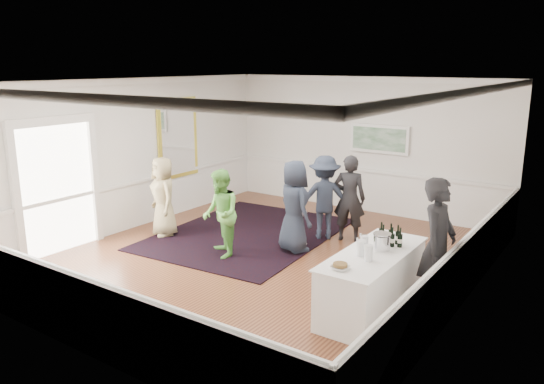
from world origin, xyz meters
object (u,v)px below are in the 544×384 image
Objects in this scene: bartender at (438,246)px; ice_bucket at (382,242)px; serving_table at (372,282)px; guest_lilac at (297,208)px; guest_navy at (294,206)px; guest_green at (221,214)px; nut_bowl at (340,266)px; guest_tan at (163,197)px; guest_dark_b at (349,198)px; guest_dark_a at (324,197)px.

bartender is 0.77m from ice_bucket.
serving_table is 2.99m from guest_lilac.
guest_navy is at bearing 146.71° from serving_table.
nut_bowl is at bearing 17.48° from guest_green.
ice_bucket reaches higher than nut_bowl.
nut_bowl reaches higher than serving_table.
guest_tan is 6.34× the size of ice_bucket.
guest_tan reaches higher than serving_table.
guest_tan is 0.94× the size of guest_dark_b.
bartender is 7.57× the size of ice_bucket.
guest_tan is at bearing 173.27° from ice_bucket.
guest_navy is at bearing 39.71° from guest_tan.
serving_table is 0.58m from ice_bucket.
ice_bucket reaches higher than serving_table.
guest_navy is at bearing 51.02° from guest_dark_a.
guest_tan reaches higher than guest_green.
guest_lilac is 1.12m from guest_dark_b.
guest_dark_b reaches higher than guest_tan.
bartender is 3.37m from guest_lilac.
guest_dark_b is 6.73× the size of ice_bucket.
guest_dark_a is 3.20m from ice_bucket.
guest_green reaches higher than guest_lilac.
guest_dark_b is at bearing 50.69° from bartender.
bartender is 3.52m from guest_dark_a.
serving_table is at bearing 82.59° from nut_bowl.
bartender is 1.12× the size of guest_dark_b.
bartender is at bearing 25.98° from ice_bucket.
bartender is 5.74m from guest_tan.
guest_navy is (2.73, 0.72, 0.05)m from guest_tan.
guest_dark_b is 7.12× the size of nut_bowl.
bartender is at bearing 122.48° from guest_dark_b.
guest_green is at bearing 38.17° from guest_dark_b.
guest_navy is (0.12, -0.28, 0.11)m from guest_lilac.
guest_dark_a is at bearing 102.51° from guest_green.
guest_green is at bearing 15.75° from guest_tan.
guest_dark_a is 1.00m from guest_navy.
nut_bowl is at bearing -98.47° from ice_bucket.
guest_dark_a reaches higher than ice_bucket.
guest_tan is at bearing 171.20° from serving_table.
guest_green is 3.38m from nut_bowl.
guest_dark_b is at bearing 122.72° from serving_table.
guest_navy reaches higher than guest_dark_b.
guest_tan is 3.30m from guest_dark_a.
guest_navy is 7.13× the size of nut_bowl.
guest_green is at bearing 93.96° from guest_lilac.
guest_navy reaches higher than serving_table.
bartender is at bearing 112.25° from guest_dark_a.
guest_navy reaches higher than guest_lilac.
guest_lilac is 0.90× the size of guest_dark_a.
ice_bucket is (3.27, -0.31, 0.19)m from guest_green.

